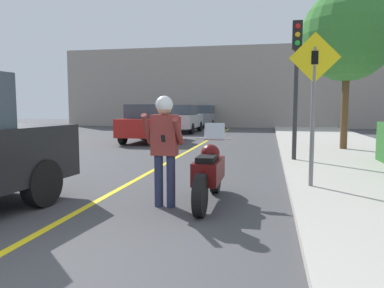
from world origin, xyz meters
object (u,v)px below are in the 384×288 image
Objects in this scene: person_biker at (164,139)px; traffic_light at (296,64)px; parked_car_grey at (203,116)px; parked_car_silver at (182,118)px; parked_car_red at (151,123)px; motorcycle at (209,173)px; street_tree at (348,35)px; crossing_sign at (314,95)px.

traffic_light reaches higher than person_biker.
parked_car_silver is at bearing -93.11° from parked_car_grey.
person_biker is at bearing -70.84° from parked_car_red.
motorcycle is at bearing -75.34° from parked_car_silver.
parked_car_grey is at bearing 117.82° from street_tree.
street_tree is 1.30× the size of parked_car_red.
person_biker is 22.58m from parked_car_grey.
crossing_sign is 0.67× the size of parked_car_grey.
street_tree is (1.86, 3.13, 1.27)m from traffic_light.
crossing_sign is 0.67× the size of parked_car_red.
person_biker reaches higher than parked_car_grey.
street_tree is (3.51, 7.81, 3.50)m from motorcycle.
person_biker reaches higher than motorcycle.
crossing_sign is at bearing 32.75° from person_biker.
traffic_light reaches higher than parked_car_silver.
motorcycle is 0.40× the size of street_tree.
parked_car_red is at bearing 163.85° from street_tree.
crossing_sign is at bearing -88.58° from traffic_light.
parked_car_grey is (0.31, 5.66, 0.00)m from parked_car_silver.
traffic_light is (2.30, 5.07, 1.65)m from person_biker.
traffic_light is at bearing -42.23° from parked_car_red.
motorcycle is 1.25× the size of person_biker.
parked_car_silver is (-6.00, 15.14, -0.95)m from crossing_sign.
person_biker is 0.63× the size of crossing_sign.
motorcycle is at bearing -79.79° from parked_car_grey.
parked_car_grey reaches higher than motorcycle.
crossing_sign is 0.51× the size of street_tree.
traffic_light reaches higher than motorcycle.
parked_car_grey is (0.32, 11.89, 0.00)m from parked_car_red.
crossing_sign is 7.23m from street_tree.
parked_car_silver is (0.02, 6.23, 0.00)m from parked_car_red.
street_tree reaches higher than motorcycle.
parked_car_grey is at bearing 100.21° from motorcycle.
person_biker reaches higher than parked_car_red.
person_biker is 0.42× the size of parked_car_red.
crossing_sign reaches higher than parked_car_red.
parked_car_red and parked_car_grey have the same top height.
street_tree reaches higher than crossing_sign.
person_biker is 5.80m from traffic_light.
person_biker is 9.64m from street_tree.
motorcycle is 0.58× the size of traffic_light.
motorcycle is 0.52× the size of parked_car_silver.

